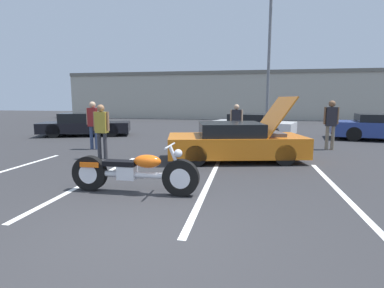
% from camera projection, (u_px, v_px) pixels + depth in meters
% --- Properties ---
extents(ground_plane, '(80.00, 80.00, 0.00)m').
position_uv_depth(ground_plane, '(143.00, 236.00, 4.09)').
color(ground_plane, '#2D2D30').
extents(parking_stripe_middle, '(0.12, 5.19, 0.01)m').
position_uv_depth(parking_stripe_middle, '(93.00, 179.00, 6.97)').
color(parking_stripe_middle, white).
rests_on(parking_stripe_middle, ground).
extents(parking_stripe_back, '(0.12, 5.19, 0.01)m').
position_uv_depth(parking_stripe_back, '(207.00, 186.00, 6.49)').
color(parking_stripe_back, white).
rests_on(parking_stripe_back, ground).
extents(parking_stripe_far, '(0.12, 5.19, 0.01)m').
position_uv_depth(parking_stripe_far, '(341.00, 192.00, 6.00)').
color(parking_stripe_far, white).
rests_on(parking_stripe_far, ground).
extents(far_building, '(32.00, 4.20, 4.40)m').
position_uv_depth(far_building, '(234.00, 94.00, 28.91)').
color(far_building, '#B2AD9E').
rests_on(far_building, ground).
extents(light_pole, '(1.21, 0.28, 8.81)m').
position_uv_depth(light_pole, '(270.00, 51.00, 18.40)').
color(light_pole, slate).
rests_on(light_pole, ground).
extents(motorcycle, '(2.63, 0.70, 1.00)m').
position_uv_depth(motorcycle, '(134.00, 172.00, 5.94)').
color(motorcycle, black).
rests_on(motorcycle, ground).
extents(show_car_hood_open, '(4.35, 2.65, 1.94)m').
position_uv_depth(show_car_hood_open, '(236.00, 142.00, 9.12)').
color(show_car_hood_open, orange).
rests_on(show_car_hood_open, ground).
extents(parked_car_left_row, '(4.71, 3.01, 1.16)m').
position_uv_depth(parked_car_left_row, '(85.00, 125.00, 15.32)').
color(parked_car_left_row, black).
rests_on(parked_car_left_row, ground).
extents(parked_car_mid_row, '(4.47, 2.99, 1.11)m').
position_uv_depth(parked_car_mid_row, '(252.00, 125.00, 15.36)').
color(parked_car_mid_row, white).
rests_on(parked_car_mid_row, ground).
extents(parked_car_right_row, '(4.72, 2.60, 1.19)m').
position_uv_depth(parked_car_right_row, '(384.00, 127.00, 13.61)').
color(parked_car_right_row, navy).
rests_on(parked_car_right_row, ground).
extents(spectator_near_motorcycle, '(0.52, 0.24, 1.81)m').
position_uv_depth(spectator_near_motorcycle, '(331.00, 120.00, 10.97)').
color(spectator_near_motorcycle, gray).
rests_on(spectator_near_motorcycle, ground).
extents(spectator_by_show_car, '(0.52, 0.23, 1.77)m').
position_uv_depth(spectator_by_show_car, '(93.00, 121.00, 11.06)').
color(spectator_by_show_car, '#38476B').
rests_on(spectator_by_show_car, ground).
extents(spectator_midground, '(0.52, 0.22, 1.70)m').
position_uv_depth(spectator_midground, '(101.00, 127.00, 9.26)').
color(spectator_midground, '#333338').
rests_on(spectator_midground, ground).
extents(spectator_far_lot, '(0.52, 0.22, 1.65)m').
position_uv_depth(spectator_far_lot, '(236.00, 121.00, 12.40)').
color(spectator_far_lot, brown).
rests_on(spectator_far_lot, ground).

